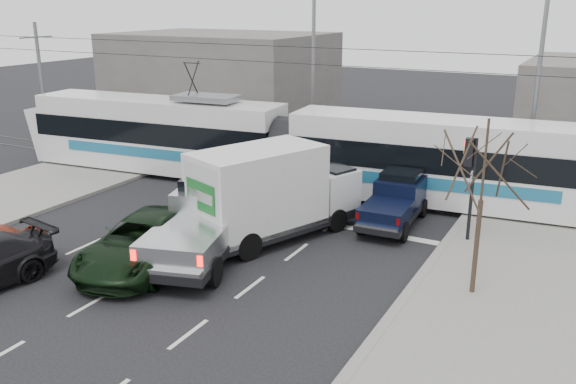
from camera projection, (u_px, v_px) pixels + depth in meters
The scene contains 14 objects.
ground at pixel (203, 276), 18.75m from camera, with size 120.00×120.00×0.00m, color black.
sidewalk_right at pixel (508, 348), 14.69m from camera, with size 6.00×60.00×0.15m, color gray.
rails at pixel (334, 190), 27.17m from camera, with size 60.00×1.60×0.03m, color #33302D.
building_left at pixel (222, 77), 42.65m from camera, with size 14.00×10.00×6.00m, color slate.
bare_tree at pixel (484, 169), 16.31m from camera, with size 2.40×2.40×5.00m.
traffic_signal at pixel (470, 167), 20.50m from camera, with size 0.44×0.44×3.60m.
street_lamp_near at pixel (534, 75), 25.74m from camera, with size 2.38×0.25×9.00m.
street_lamp_far at pixel (310, 59), 32.57m from camera, with size 2.38×0.25×9.00m.
catenary at pixel (336, 104), 26.01m from camera, with size 60.00×0.20×7.00m.
tram at pixel (287, 146), 27.11m from camera, with size 26.49×5.17×5.38m.
silver_pickup at pixel (208, 217), 20.32m from camera, with size 3.97×6.99×2.41m.
box_truck at pixel (271, 194), 21.25m from camera, with size 4.62×7.06×3.35m.
navy_pickup at pixel (396, 200), 22.94m from camera, with size 1.94×4.58×1.90m.
green_car at pixel (144, 242), 19.32m from camera, with size 2.61×5.65×1.57m, color black.
Camera 1 is at (10.35, -13.88, 8.08)m, focal length 38.00 mm.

